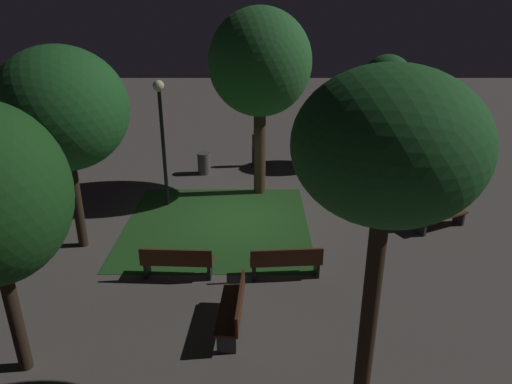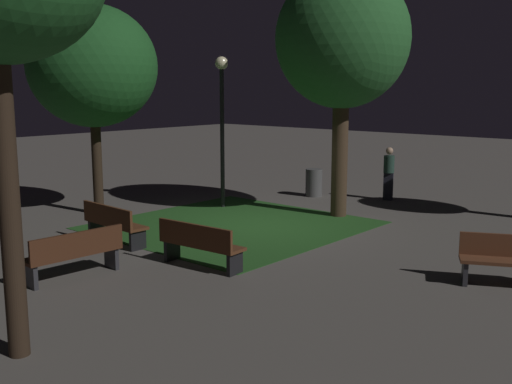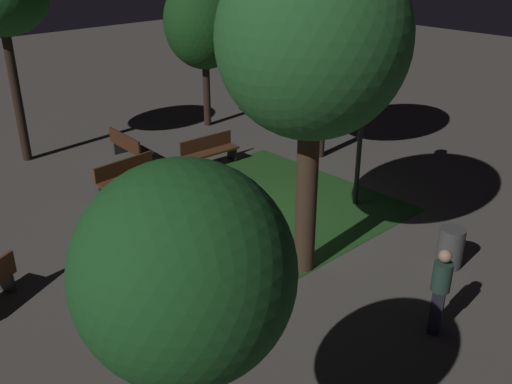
# 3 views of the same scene
# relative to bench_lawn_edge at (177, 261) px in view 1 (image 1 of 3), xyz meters

# --- Properties ---
(ground_plane) EXTENTS (60.00, 60.00, 0.00)m
(ground_plane) POSITION_rel_bench_lawn_edge_xyz_m (1.36, 3.44, -0.48)
(ground_plane) COLOR #56514C
(grass_lawn) EXTENTS (5.68, 5.82, 0.01)m
(grass_lawn) POSITION_rel_bench_lawn_edge_xyz_m (0.74, 3.04, -0.48)
(grass_lawn) COLOR #23511E
(grass_lawn) RESTS_ON ground
(bench_lawn_edge) EXTENTS (1.82, 0.57, 0.88)m
(bench_lawn_edge) POSITION_rel_bench_lawn_edge_xyz_m (0.00, 0.00, 0.00)
(bench_lawn_edge) COLOR #512D19
(bench_lawn_edge) RESTS_ON ground
(bench_by_lamp) EXTENTS (1.83, 0.60, 0.88)m
(bench_by_lamp) POSITION_rel_bench_lawn_edge_xyz_m (2.72, 0.00, 0.00)
(bench_by_lamp) COLOR #512D19
(bench_by_lamp) RESTS_ON ground
(bench_back_row) EXTENTS (1.83, 1.23, 0.88)m
(bench_back_row) POSITION_rel_bench_lawn_edge_xyz_m (7.58, 2.81, 0.00)
(bench_back_row) COLOR brown
(bench_back_row) RESTS_ON ground
(bench_front_right) EXTENTS (0.58, 1.82, 0.88)m
(bench_front_right) POSITION_rel_bench_lawn_edge_xyz_m (1.50, -1.91, 0.00)
(bench_front_right) COLOR #422314
(bench_front_right) RESTS_ON ground
(tree_tall_center) EXTENTS (3.43, 3.43, 6.39)m
(tree_tall_center) POSITION_rel_bench_lawn_edge_xyz_m (2.10, 5.72, 4.09)
(tree_tall_center) COLOR #423021
(tree_tall_center) RESTS_ON ground
(tree_back_left) EXTENTS (2.04, 2.04, 4.58)m
(tree_back_left) POSITION_rel_bench_lawn_edge_xyz_m (7.21, 8.82, 2.98)
(tree_back_left) COLOR #38281C
(tree_back_left) RESTS_ON ground
(tree_left_canopy) EXTENTS (3.37, 3.37, 5.53)m
(tree_left_canopy) POSITION_rel_bench_lawn_edge_xyz_m (-2.98, 1.70, 3.44)
(tree_left_canopy) COLOR #2D2116
(tree_left_canopy) RESTS_ON ground
(tree_right_canopy) EXTENTS (2.59, 2.59, 5.77)m
(tree_right_canopy) POSITION_rel_bench_lawn_edge_xyz_m (3.71, -4.16, 4.18)
(tree_right_canopy) COLOR #2D2116
(tree_right_canopy) RESTS_ON ground
(lamp_post_path_center) EXTENTS (0.36, 0.36, 4.23)m
(lamp_post_path_center) POSITION_rel_bench_lawn_edge_xyz_m (-1.07, 4.56, 2.42)
(lamp_post_path_center) COLOR black
(lamp_post_path_center) RESTS_ON ground
(trash_bin) EXTENTS (0.52, 0.52, 0.86)m
(trash_bin) POSITION_rel_bench_lawn_edge_xyz_m (-0.13, 7.71, -0.05)
(trash_bin) COLOR #4C4C4C
(trash_bin) RESTS_ON ground
(pedestrian) EXTENTS (0.33, 0.32, 1.61)m
(pedestrian) POSITION_rel_bench_lawn_edge_xyz_m (1.96, 8.66, 0.37)
(pedestrian) COLOR black
(pedestrian) RESTS_ON ground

